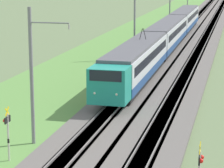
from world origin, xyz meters
name	(u,v)px	position (x,y,z in m)	size (l,w,h in m)	color
ballast_main	(169,47)	(50.00, 0.00, 0.15)	(240.00, 4.40, 0.30)	#605B56
ballast_adjacent	(200,48)	(50.00, -4.11, 0.15)	(240.00, 4.40, 0.30)	#605B56
track_main	(169,47)	(50.00, 0.00, 0.16)	(240.00, 1.57, 0.45)	#4C4238
track_adjacent	(200,48)	(50.00, -4.11, 0.16)	(240.00, 1.57, 0.45)	#4C4238
grass_verge	(120,46)	(50.00, 6.88, 0.06)	(240.00, 11.17, 0.12)	#5B8E42
passenger_train	(168,33)	(47.74, 0.00, 2.31)	(65.70, 2.95, 4.95)	teal
crossing_signal_aux	(8,129)	(4.93, 3.12, 1.95)	(0.70, 0.23, 3.22)	beige
catenary_mast_near	(32,76)	(8.07, 2.84, 4.36)	(0.22, 2.56, 8.43)	slate
catenary_mast_mid	(135,22)	(40.03, 2.84, 4.42)	(0.22, 2.56, 8.56)	slate
catenary_mast_far	(170,7)	(71.99, 2.83, 4.05)	(0.22, 2.56, 7.83)	slate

